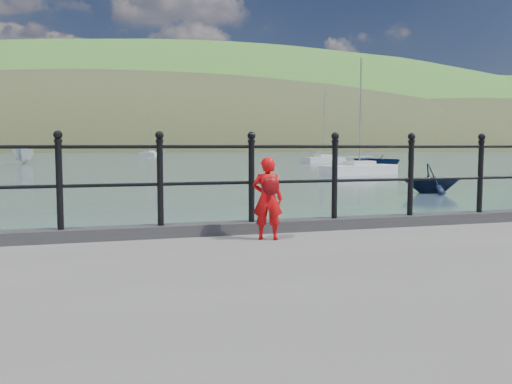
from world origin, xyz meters
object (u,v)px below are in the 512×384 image
object	(u,v)px
child	(268,198)
sailboat_far	(324,160)
railing	(207,172)
launch_white	(24,155)
launch_navy	(431,178)
sailboat_near	(359,170)
sailboat_deep	(149,154)
launch_blue	(378,160)

from	to	relation	value
child	sailboat_far	xyz separation A→B (m)	(24.32, 54.33, -1.18)
railing	launch_white	world-z (taller)	railing
railing	launch_navy	bearing A→B (deg)	47.38
sailboat_near	sailboat_deep	xyz separation A→B (m)	(-8.38, 73.78, 0.00)
launch_blue	launch_navy	world-z (taller)	launch_navy
launch_navy	sailboat_deep	distance (m)	88.69
launch_white	sailboat_deep	world-z (taller)	sailboat_deep
launch_blue	launch_navy	bearing A→B (deg)	-134.49
launch_navy	sailboat_near	distance (m)	15.35
launch_navy	sailboat_far	world-z (taller)	sailboat_far
launch_white	launch_navy	xyz separation A→B (m)	(22.15, -43.52, -0.35)
launch_white	launch_navy	size ratio (longest dim) A/B	2.07
child	launch_navy	distance (m)	19.24
launch_blue	sailboat_deep	xyz separation A→B (m)	(-18.02, 59.21, -0.24)
sailboat_near	sailboat_deep	world-z (taller)	sailboat_near
railing	sailboat_near	xyz separation A→B (m)	(17.05, 28.96, -1.48)
railing	child	size ratio (longest dim) A/B	17.71
launch_navy	sailboat_deep	xyz separation A→B (m)	(-4.35, 88.59, -0.32)
sailboat_far	child	bearing A→B (deg)	-137.28
child	sailboat_near	xyz separation A→B (m)	(16.40, 29.52, -1.18)
railing	sailboat_deep	xyz separation A→B (m)	(8.67, 102.74, -1.48)
launch_navy	sailboat_near	bearing A→B (deg)	1.58
launch_navy	sailboat_deep	world-z (taller)	sailboat_deep
railing	launch_blue	xyz separation A→B (m)	(26.69, 43.53, -1.24)
launch_blue	sailboat_far	world-z (taller)	sailboat_far
sailboat_deep	child	bearing A→B (deg)	-34.50
launch_navy	sailboat_far	size ratio (longest dim) A/B	0.29
launch_navy	sailboat_near	xyz separation A→B (m)	(4.03, 14.81, -0.33)
launch_blue	sailboat_deep	distance (m)	61.89
launch_blue	sailboat_near	world-z (taller)	sailboat_near
launch_white	sailboat_far	distance (m)	34.33
sailboat_deep	sailboat_far	world-z (taller)	sailboat_far
child	sailboat_far	size ratio (longest dim) A/B	0.12
child	launch_navy	xyz separation A→B (m)	(12.37, 14.71, -0.85)
sailboat_near	sailboat_far	size ratio (longest dim) A/B	0.98
launch_blue	sailboat_deep	bearing A→B (deg)	87.39
launch_navy	sailboat_near	world-z (taller)	sailboat_near
railing	sailboat_deep	world-z (taller)	sailboat_deep
sailboat_near	child	bearing A→B (deg)	-136.06
launch_navy	sailboat_near	size ratio (longest dim) A/B	0.29
railing	launch_blue	size ratio (longest dim) A/B	3.21
railing	launch_white	size ratio (longest dim) A/B	3.46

